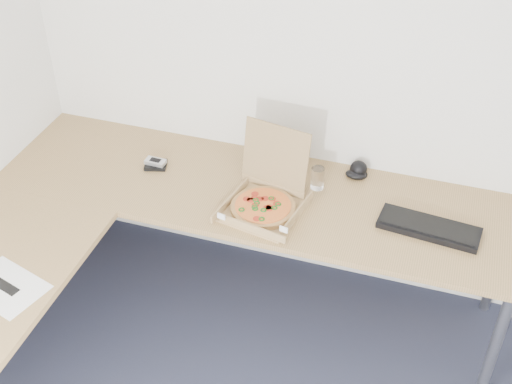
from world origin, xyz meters
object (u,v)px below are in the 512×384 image
(drinking_glass, at_px, (318,178))
(keyboard, at_px, (429,228))
(desk, at_px, (155,237))
(pizza_box, at_px, (264,202))
(wallet, at_px, (156,165))

(drinking_glass, height_order, keyboard, drinking_glass)
(desk, distance_m, pizza_box, 0.52)
(desk, xyz_separation_m, keyboard, (1.16, 0.39, 0.04))
(desk, xyz_separation_m, wallet, (-0.20, 0.46, 0.04))
(desk, bearing_deg, wallet, 113.91)
(keyboard, relative_size, wallet, 4.17)
(pizza_box, relative_size, keyboard, 0.87)
(drinking_glass, relative_size, wallet, 1.05)
(keyboard, distance_m, wallet, 1.36)
(wallet, bearing_deg, pizza_box, -29.60)
(desk, relative_size, pizza_box, 6.48)
(keyboard, xyz_separation_m, wallet, (-1.36, 0.07, -0.00))
(desk, relative_size, wallet, 23.41)
(desk, height_order, keyboard, keyboard)
(wallet, bearing_deg, desk, -81.76)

